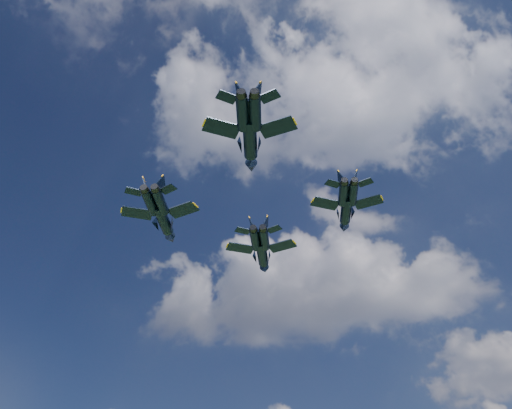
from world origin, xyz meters
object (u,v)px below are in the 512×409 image
object	(u,v)px
jet_lead	(262,254)
jet_right	(346,211)
jet_left	(164,221)
jet_slot	(250,141)

from	to	relation	value
jet_lead	jet_right	xyz separation A→B (m)	(16.92, -9.42, 0.00)
jet_right	jet_left	bearing A→B (deg)	-177.23
jet_lead	jet_right	bearing A→B (deg)	-39.37
jet_lead	jet_right	size ratio (longest dim) A/B	1.09
jet_right	jet_slot	world-z (taller)	jet_right
jet_left	jet_slot	distance (m)	24.54
jet_left	jet_right	bearing A→B (deg)	5.95
jet_lead	jet_left	world-z (taller)	jet_lead
jet_left	jet_right	world-z (taller)	jet_right
jet_lead	jet_slot	size ratio (longest dim) A/B	1.02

